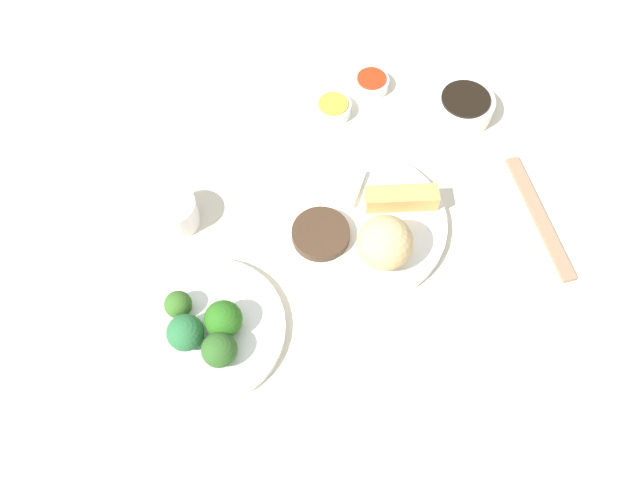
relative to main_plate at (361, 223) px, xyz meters
name	(u,v)px	position (x,y,z in m)	size (l,w,h in m)	color
tabletop	(369,219)	(0.01, 0.02, -0.02)	(2.20, 2.20, 0.02)	beige
main_plate	(361,223)	(0.00, 0.00, 0.00)	(0.26, 0.26, 0.02)	white
rice_scoop	(385,243)	(0.03, -0.06, 0.05)	(0.08, 0.08, 0.08)	tan
spring_roll	(402,198)	(0.06, 0.03, 0.02)	(0.11, 0.03, 0.03)	tan
crab_rangoon_wonton	(342,184)	(-0.03, 0.06, 0.01)	(0.06, 0.07, 0.01)	beige
stir_fry_heap	(321,234)	(-0.06, -0.03, 0.02)	(0.09, 0.09, 0.02)	#3F2B1B
broccoli_plate	(209,329)	(-0.22, -0.16, 0.00)	(0.22, 0.22, 0.01)	white
broccoli_floret_0	(223,319)	(-0.20, -0.16, 0.03)	(0.05, 0.05, 0.05)	#286519
broccoli_floret_1	(178,304)	(-0.26, -0.14, 0.03)	(0.04, 0.04, 0.04)	#346320
broccoli_floret_2	(185,333)	(-0.25, -0.18, 0.03)	(0.05, 0.05, 0.05)	#286736
broccoli_floret_3	(219,350)	(-0.20, -0.21, 0.03)	(0.05, 0.05, 0.05)	#2C5821
soy_sauce_bowl	(464,107)	(0.19, 0.21, 0.01)	(0.10, 0.10, 0.04)	white
soy_sauce_bowl_liquid	(466,99)	(0.19, 0.21, 0.03)	(0.08, 0.08, 0.00)	black
sauce_ramekin_sweet_and_sour	(371,83)	(0.04, 0.28, 0.00)	(0.06, 0.06, 0.02)	white
sauce_ramekin_sweet_and_sour_liquid	(372,78)	(0.04, 0.28, 0.01)	(0.05, 0.05, 0.00)	red
sauce_ramekin_hot_mustard	(333,109)	(-0.03, 0.22, 0.00)	(0.06, 0.06, 0.02)	white
sauce_ramekin_hot_mustard_liquid	(333,104)	(-0.03, 0.22, 0.01)	(0.05, 0.05, 0.00)	yellow
teacup	(175,212)	(-0.28, 0.02, 0.02)	(0.07, 0.07, 0.05)	white
chopsticks_pair	(539,216)	(0.28, 0.00, 0.00)	(0.22, 0.02, 0.01)	#A07254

